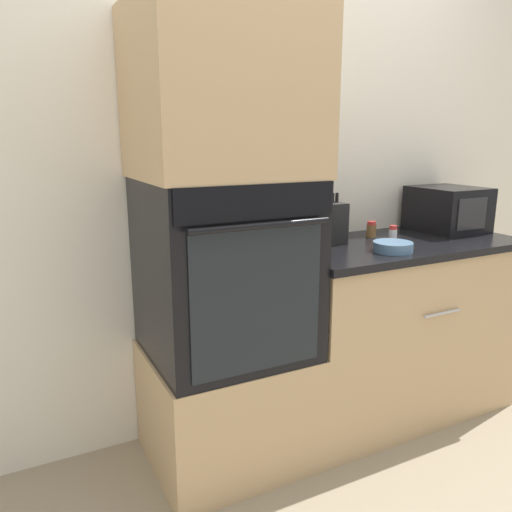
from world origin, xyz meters
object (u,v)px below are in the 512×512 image
at_px(condiment_jar_near, 308,231).
at_px(bowl, 393,247).
at_px(condiment_jar_far, 371,229).
at_px(microwave, 447,209).
at_px(knife_block, 332,222).
at_px(wall_oven, 225,268).
at_px(condiment_jar_mid, 393,235).

bearing_deg(condiment_jar_near, bowl, -60.58).
bearing_deg(condiment_jar_far, microwave, -6.13).
relative_size(knife_block, bowl, 1.37).
bearing_deg(knife_block, wall_oven, -168.78).
bearing_deg(knife_block, condiment_jar_near, 132.41).
bearing_deg(condiment_jar_near, knife_block, -47.59).
bearing_deg(bowl, condiment_jar_near, 119.42).
height_order(microwave, condiment_jar_mid, microwave).
xyz_separation_m(microwave, condiment_jar_near, (-0.82, 0.11, -0.07)).
bearing_deg(condiment_jar_far, bowl, -113.19).
bearing_deg(wall_oven, microwave, 3.94).
relative_size(bowl, condiment_jar_near, 1.71).
xyz_separation_m(knife_block, condiment_jar_near, (-0.08, 0.09, -0.05)).
height_order(microwave, condiment_jar_near, microwave).
distance_m(microwave, condiment_jar_far, 0.49).
bearing_deg(condiment_jar_mid, condiment_jar_far, 86.19).
xyz_separation_m(bowl, condiment_jar_far, (0.13, 0.31, 0.02)).
distance_m(wall_oven, bowl, 0.77).
xyz_separation_m(knife_block, condiment_jar_far, (0.26, 0.02, -0.06)).
height_order(microwave, condiment_jar_far, microwave).
height_order(bowl, condiment_jar_near, condiment_jar_near).
distance_m(wall_oven, condiment_jar_mid, 0.87).
height_order(condiment_jar_near, condiment_jar_far, condiment_jar_near).
bearing_deg(bowl, knife_block, 114.70).
relative_size(condiment_jar_mid, condiment_jar_far, 1.08).
bearing_deg(bowl, condiment_jar_far, 66.81).
xyz_separation_m(knife_block, condiment_jar_mid, (0.25, -0.15, -0.06)).
height_order(knife_block, condiment_jar_near, knife_block).
bearing_deg(condiment_jar_mid, microwave, 13.95).
bearing_deg(condiment_jar_mid, wall_oven, 178.18).
height_order(microwave, bowl, microwave).
xyz_separation_m(microwave, condiment_jar_mid, (-0.49, -0.12, -0.08)).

